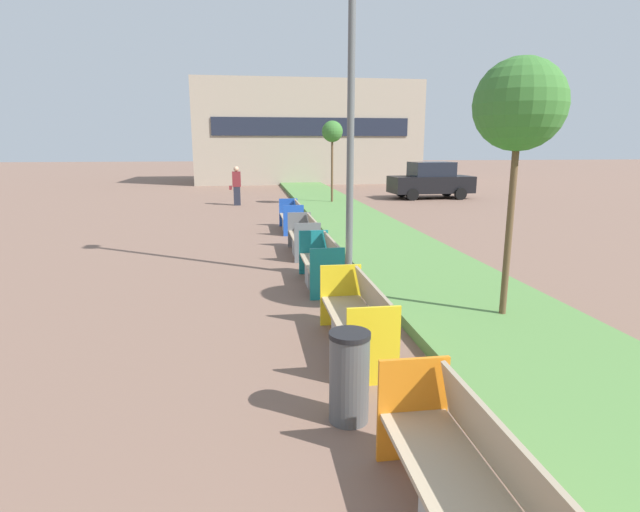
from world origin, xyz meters
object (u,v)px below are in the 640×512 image
Objects in this scene: bench_yellow_frame at (357,324)px; sapling_tree_far at (332,133)px; sapling_tree_near at (519,106)px; bench_blue_frame at (292,220)px; bench_grey_frame at (305,240)px; street_lamp_post at (351,69)px; litter_bin at (349,377)px; parked_car_distant at (431,181)px; pedestrian_walking at (237,186)px; bench_teal_frame at (322,267)px.

sapling_tree_far reaches higher than bench_yellow_frame.
sapling_tree_near is (2.42, 0.65, 2.86)m from bench_yellow_frame.
bench_grey_frame is at bearing -90.01° from bench_blue_frame.
street_lamp_post is 3.53m from sapling_tree_near.
litter_bin is (-0.45, -11.38, 0.10)m from bench_blue_frame.
street_lamp_post is at bearing 121.86° from sapling_tree_near.
sapling_tree_far is 6.48m from parked_car_distant.
bench_grey_frame is 0.51× the size of sapling_tree_far.
street_lamp_post reaches higher than pedestrian_walking.
sapling_tree_far is at bearing 81.93° from street_lamp_post.
sapling_tree_near is 19.01m from parked_car_distant.
street_lamp_post is at bearing 80.22° from bench_yellow_frame.
bench_teal_frame is 0.51× the size of sapling_tree_far.
parked_car_distant is at bearing 62.68° from bench_teal_frame.
litter_bin is 4.62m from sapling_tree_near.
sapling_tree_near reaches higher than bench_blue_frame.
sapling_tree_far reaches higher than parked_car_distant.
parked_car_distant is at bearing 9.54° from pedestrian_walking.
pedestrian_walking is (-1.87, 17.02, 0.53)m from bench_yellow_frame.
litter_bin is 6.46m from street_lamp_post.
bench_grey_frame reaches higher than litter_bin.
sapling_tree_near is at bearing 15.01° from bench_yellow_frame.
litter_bin is at bearing -92.27° from bench_blue_frame.
litter_bin is 22.06m from parked_car_distant.
pedestrian_walking reaches higher than litter_bin.
bench_grey_frame is at bearing 113.87° from sapling_tree_near.
parked_car_distant is at bearing 48.39° from bench_blue_frame.
bench_blue_frame is 9.78m from sapling_tree_near.
bench_grey_frame is at bearing -125.42° from parked_car_distant.
litter_bin is at bearing -115.46° from parked_car_distant.
pedestrian_walking is (-1.87, 10.90, 0.54)m from bench_grey_frame.
bench_grey_frame is 2.05× the size of litter_bin.
litter_bin is 0.24× the size of sapling_tree_near.
bench_blue_frame is 2.08× the size of litter_bin.
litter_bin is (-0.45, -4.90, 0.10)m from bench_teal_frame.
bench_blue_frame is at bearing -75.70° from pedestrian_walking.
street_lamp_post reaches higher than parked_car_distant.
bench_yellow_frame is at bearing -164.99° from sapling_tree_near.
bench_yellow_frame is at bearing 75.03° from litter_bin.
bench_yellow_frame is at bearing -83.72° from pedestrian_walking.
bench_teal_frame is at bearing -120.28° from parked_car_distant.
sapling_tree_near is (2.42, -2.56, 2.86)m from bench_teal_frame.
bench_blue_frame is 0.51× the size of sapling_tree_far.
bench_yellow_frame is at bearing -99.78° from street_lamp_post.
bench_grey_frame is at bearing 90.00° from bench_teal_frame.
bench_grey_frame is 14.89m from parked_car_distant.
bench_yellow_frame is 1.76m from litter_bin.
parked_car_distant reaches higher than bench_teal_frame.
bench_yellow_frame is 3.21m from bench_teal_frame.
pedestrian_walking reaches higher than bench_grey_frame.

